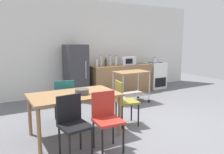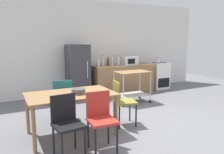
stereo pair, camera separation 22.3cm
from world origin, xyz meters
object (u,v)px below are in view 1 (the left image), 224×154
Objects in this scene: chair_black at (73,122)px; kitchen_cart at (131,82)px; bottle_sparkling_water at (97,63)px; refrigerator at (76,71)px; stove_oven at (155,75)px; bottle_olive_oil at (101,61)px; bottle_hot_sauce at (106,62)px; microwave at (127,61)px; fruit_bowl at (82,92)px; chair_olive at (124,100)px; dining_table at (74,98)px; bottle_wine at (110,61)px; bottle_vinegar at (116,61)px; kettle at (155,60)px; chair_red at (106,117)px; chair_teal at (64,98)px.

chair_black is 3.03m from kitchen_cart.
bottle_sparkling_water is at bearing 117.38° from kitchen_cart.
chair_black is 0.57× the size of refrigerator.
bottle_olive_oil is at bearing 179.08° from stove_oven.
bottle_hot_sauce is (0.36, 0.10, 0.00)m from bottle_sparkling_water.
fruit_bowl is (-2.49, -2.37, -0.24)m from microwave.
fruit_bowl is at bearing 104.84° from chair_olive.
bottle_hot_sauce is at bearing 51.65° from dining_table.
dining_table is at bearing -130.18° from bottle_wine.
bottle_wine is at bearing 7.20° from bottle_olive_oil.
bottle_hot_sauce is at bearing 179.92° from stove_oven.
stove_oven is (4.12, 3.06, -0.07)m from chair_black.
bottle_hot_sauce is at bearing -11.54° from bottle_olive_oil.
bottle_olive_oil is (0.20, 0.14, 0.03)m from bottle_sparkling_water.
refrigerator reaches higher than bottle_olive_oil.
bottle_sparkling_water is at bearing -17.51° from refrigerator.
dining_table is at bearing -133.49° from bottle_vinegar.
fruit_bowl is at bearing -146.73° from kettle.
refrigerator is 1.68m from microwave.
bottle_hot_sauce reaches higher than chair_red.
chair_teal is 2.57m from bottle_hot_sauce.
chair_red and chair_olive have the same top height.
chair_teal is (0.03, 0.68, -0.15)m from dining_table.
kitchen_cart is (1.82, 1.99, 0.05)m from chair_red.
bottle_olive_oil is at bearing -122.88° from chair_teal.
bottle_olive_oil is 1.05× the size of bottle_wine.
stove_oven is 2.92m from refrigerator.
bottle_sparkling_water is (-0.53, 1.03, 0.43)m from kitchen_cart.
bottle_sparkling_water reaches higher than kitchen_cart.
chair_olive is 3.44× the size of bottle_sparkling_water.
chair_black is at bearing 177.53° from chair_red.
dining_table is 1.69× the size of chair_teal.
bottle_vinegar is at bearing 60.45° from chair_red.
chair_olive is at bearing 155.63° from chair_teal.
refrigerator is (1.22, 3.14, 0.26)m from chair_black.
dining_table is 2.42m from kitchen_cart.
chair_black is at bearing -125.19° from bottle_hot_sauce.
chair_olive is 2.74m from bottle_vinegar.
refrigerator is 6.52× the size of fruit_bowl.
bottle_olive_oil is 2.00m from kettle.
refrigerator is 0.65m from bottle_sparkling_water.
chair_olive is 2.95× the size of bottle_vinegar.
stove_oven is at bearing 5.00° from microwave.
kitchen_cart is 1.29m from bottle_wine.
chair_black is at bearing -143.49° from kettle.
bottle_hot_sauce is 0.85× the size of bottle_vinegar.
chair_olive is 2.62m from bottle_hot_sauce.
chair_teal and chair_olive have the same top height.
bottle_wine reaches higher than fruit_bowl.
microwave is 1.94× the size of fruit_bowl.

